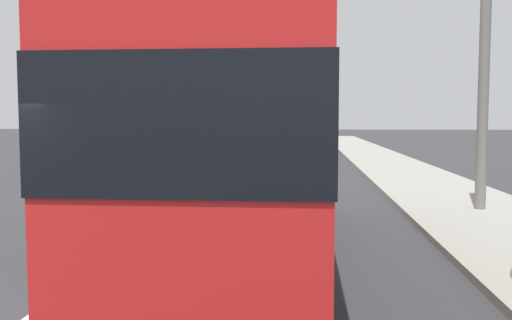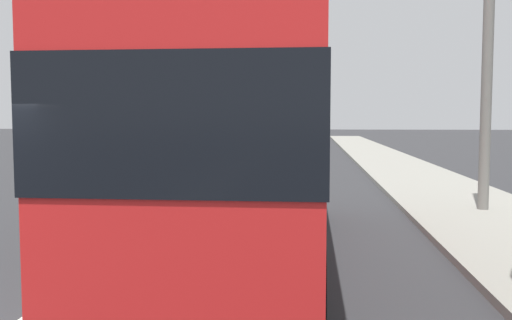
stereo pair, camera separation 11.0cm
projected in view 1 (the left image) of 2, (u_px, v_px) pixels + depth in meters
sidewalk_curb at (466, 207)px, 14.62m from camera, size 110.00×3.60×0.14m
lane_divider_line at (184, 205)px, 15.27m from camera, size 110.00×0.16×0.01m
coach_bus at (246, 142)px, 9.37m from camera, size 10.30×2.52×3.54m
car_ahead_same_lane at (230, 139)px, 43.28m from camera, size 4.36×2.03×1.53m
car_behind_bus at (166, 157)px, 24.04m from camera, size 4.30×2.16×1.47m
utility_pole at (484, 56)px, 13.60m from camera, size 0.26×0.26×7.79m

